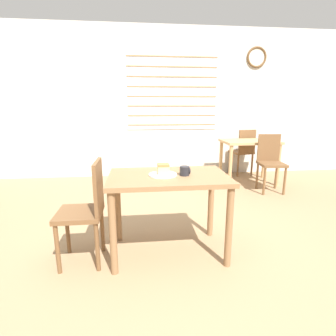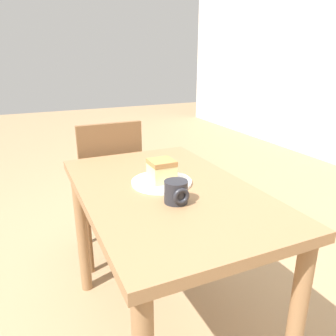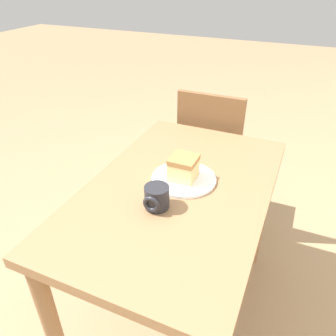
# 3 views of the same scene
# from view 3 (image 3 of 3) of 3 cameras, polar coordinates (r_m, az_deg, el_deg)

# --- Properties ---
(ground_plane) EXTENTS (14.00, 14.00, 0.00)m
(ground_plane) POSITION_cam_3_polar(r_m,az_deg,el_deg) (1.80, -2.70, -23.57)
(ground_plane) COLOR #997A56
(dining_table_near) EXTENTS (1.07, 0.67, 0.76)m
(dining_table_near) POSITION_cam_3_polar(r_m,az_deg,el_deg) (1.32, 1.74, -7.57)
(dining_table_near) COLOR olive
(dining_table_near) RESTS_ON ground_plane
(chair_near_window) EXTENTS (0.38, 0.38, 0.92)m
(chair_near_window) POSITION_cam_3_polar(r_m,az_deg,el_deg) (1.98, 7.69, 2.19)
(chair_near_window) COLOR brown
(chair_near_window) RESTS_ON ground_plane
(plate) EXTENTS (0.25, 0.25, 0.01)m
(plate) POSITION_cam_3_polar(r_m,az_deg,el_deg) (1.28, 2.76, -1.87)
(plate) COLOR white
(plate) RESTS_ON dining_table_near
(cake_slice) EXTENTS (0.10, 0.10, 0.09)m
(cake_slice) POSITION_cam_3_polar(r_m,az_deg,el_deg) (1.25, 2.71, 0.03)
(cake_slice) COLOR #E0C67F
(cake_slice) RESTS_ON plate
(coffee_mug) EXTENTS (0.09, 0.09, 0.08)m
(coffee_mug) POSITION_cam_3_polar(r_m,az_deg,el_deg) (1.12, -2.03, -5.17)
(coffee_mug) COLOR #232328
(coffee_mug) RESTS_ON dining_table_near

